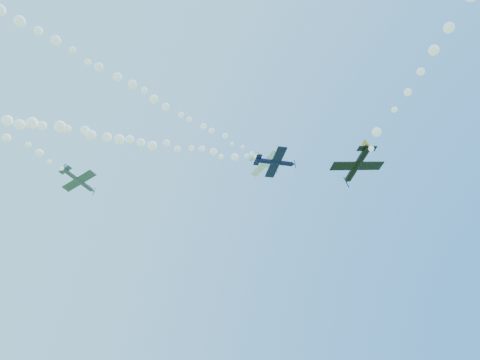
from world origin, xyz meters
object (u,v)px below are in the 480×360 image
plane_grey (79,180)px  plane_black (357,165)px  plane_white (265,163)px  plane_navy (275,162)px

plane_grey → plane_black: size_ratio=1.02×
plane_grey → plane_black: plane_grey is taller
plane_white → plane_black: size_ratio=0.97×
plane_grey → plane_black: 44.60m
plane_white → plane_navy: bearing=-114.4°
plane_white → plane_navy: size_ratio=0.82×
plane_grey → plane_black: (25.99, -34.79, -10.18)m
plane_white → plane_black: plane_white is taller
plane_white → plane_navy: (-1.57, -5.03, -4.42)m
plane_white → plane_grey: size_ratio=0.95×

